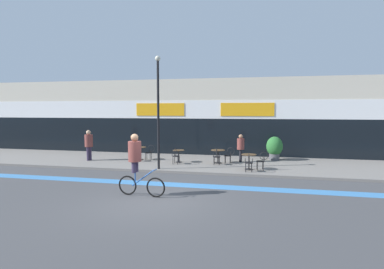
% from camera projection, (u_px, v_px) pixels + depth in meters
% --- Properties ---
extents(ground_plane, '(120.00, 120.00, 0.00)m').
position_uv_depth(ground_plane, '(151.00, 202.00, 10.11)').
color(ground_plane, '#424244').
extents(sidewalk_slab, '(40.00, 5.50, 0.12)m').
position_uv_depth(sidewalk_slab, '(194.00, 163.00, 17.17)').
color(sidewalk_slab, slate).
rests_on(sidewalk_slab, ground).
extents(storefront_facade, '(40.00, 4.06, 5.14)m').
position_uv_depth(storefront_facade, '(207.00, 117.00, 21.56)').
color(storefront_facade, beige).
rests_on(storefront_facade, ground).
extents(bike_lane_stripe, '(36.00, 0.70, 0.01)m').
position_uv_depth(bike_lane_stripe, '(171.00, 184.00, 12.42)').
color(bike_lane_stripe, '#3D7AB7').
rests_on(bike_lane_stripe, ground).
extents(bistro_table_0, '(0.77, 0.77, 0.76)m').
position_uv_depth(bistro_table_0, '(140.00, 151.00, 17.83)').
color(bistro_table_0, black).
rests_on(bistro_table_0, sidewalk_slab).
extents(bistro_table_1, '(0.66, 0.66, 0.70)m').
position_uv_depth(bistro_table_1, '(179.00, 154.00, 16.97)').
color(bistro_table_1, black).
rests_on(bistro_table_1, sidewalk_slab).
extents(bistro_table_2, '(0.78, 0.78, 0.74)m').
position_uv_depth(bistro_table_2, '(218.00, 154.00, 16.71)').
color(bistro_table_2, black).
rests_on(bistro_table_2, sidewalk_slab).
extents(bistro_table_3, '(0.74, 0.74, 0.76)m').
position_uv_depth(bistro_table_3, '(249.00, 159.00, 14.90)').
color(bistro_table_3, black).
rests_on(bistro_table_3, sidewalk_slab).
extents(cafe_chair_0_near, '(0.45, 0.60, 0.90)m').
position_uv_depth(cafe_chair_0_near, '(136.00, 153.00, 17.22)').
color(cafe_chair_0_near, black).
rests_on(cafe_chair_0_near, sidewalk_slab).
extents(cafe_chair_0_side, '(0.59, 0.43, 0.90)m').
position_uv_depth(cafe_chair_0_side, '(150.00, 151.00, 17.71)').
color(cafe_chair_0_side, black).
rests_on(cafe_chair_0_side, sidewalk_slab).
extents(cafe_chair_1_near, '(0.43, 0.59, 0.90)m').
position_uv_depth(cafe_chair_1_near, '(176.00, 155.00, 16.36)').
color(cafe_chair_1_near, black).
rests_on(cafe_chair_1_near, sidewalk_slab).
extents(cafe_chair_2_near, '(0.42, 0.58, 0.90)m').
position_uv_depth(cafe_chair_2_near, '(217.00, 156.00, 16.10)').
color(cafe_chair_2_near, black).
rests_on(cafe_chair_2_near, sidewalk_slab).
extents(cafe_chair_2_side, '(0.58, 0.41, 0.90)m').
position_uv_depth(cafe_chair_2_side, '(229.00, 154.00, 16.58)').
color(cafe_chair_2_side, black).
rests_on(cafe_chair_2_side, sidewalk_slab).
extents(cafe_chair_3_near, '(0.42, 0.58, 0.90)m').
position_uv_depth(cafe_chair_3_near, '(249.00, 161.00, 14.29)').
color(cafe_chair_3_near, black).
rests_on(cafe_chair_3_near, sidewalk_slab).
extents(cafe_chair_3_side, '(0.60, 0.45, 0.90)m').
position_uv_depth(cafe_chair_3_side, '(262.00, 160.00, 14.78)').
color(cafe_chair_3_side, black).
rests_on(cafe_chair_3_side, sidewalk_slab).
extents(planter_pot, '(0.95, 0.95, 1.40)m').
position_uv_depth(planter_pot, '(275.00, 148.00, 17.70)').
color(planter_pot, '#4C4C51').
rests_on(planter_pot, sidewalk_slab).
extents(lamp_post, '(0.26, 0.26, 5.62)m').
position_uv_depth(lamp_post, '(158.00, 105.00, 14.84)').
color(lamp_post, black).
rests_on(lamp_post, sidewalk_slab).
extents(cyclist_0, '(1.82, 0.55, 2.24)m').
position_uv_depth(cyclist_0, '(136.00, 160.00, 10.70)').
color(cyclist_0, black).
rests_on(cyclist_0, ground).
extents(pedestrian_near_end, '(0.46, 0.46, 1.58)m').
position_uv_depth(pedestrian_near_end, '(241.00, 146.00, 17.04)').
color(pedestrian_near_end, black).
rests_on(pedestrian_near_end, sidewalk_slab).
extents(pedestrian_far_end, '(0.55, 0.55, 1.79)m').
position_uv_depth(pedestrian_far_end, '(89.00, 142.00, 17.58)').
color(pedestrian_far_end, '#382D47').
rests_on(pedestrian_far_end, sidewalk_slab).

